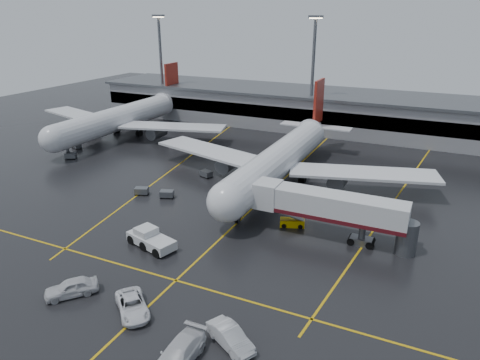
% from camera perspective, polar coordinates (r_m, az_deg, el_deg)
% --- Properties ---
extents(ground, '(220.00, 220.00, 0.00)m').
position_cam_1_polar(ground, '(65.06, 2.35, -2.99)').
color(ground, black).
rests_on(ground, ground).
extents(apron_line_centre, '(0.25, 90.00, 0.02)m').
position_cam_1_polar(apron_line_centre, '(65.05, 2.35, -2.98)').
color(apron_line_centre, gold).
rests_on(apron_line_centre, ground).
extents(apron_line_stop, '(60.00, 0.25, 0.02)m').
position_cam_1_polar(apron_line_stop, '(47.96, -8.23, -12.65)').
color(apron_line_stop, gold).
rests_on(apron_line_stop, ground).
extents(apron_line_left, '(9.99, 69.35, 0.02)m').
position_cam_1_polar(apron_line_left, '(82.13, -7.83, 2.02)').
color(apron_line_left, gold).
rests_on(apron_line_left, ground).
extents(apron_line_right, '(7.57, 69.64, 0.02)m').
position_cam_1_polar(apron_line_right, '(70.22, 19.31, -2.36)').
color(apron_line_right, gold).
rests_on(apron_line_right, ground).
extents(terminal, '(122.00, 19.00, 8.60)m').
position_cam_1_polar(terminal, '(107.63, 12.51, 8.63)').
color(terminal, gray).
rests_on(terminal, ground).
extents(light_mast_left, '(3.00, 1.20, 25.45)m').
position_cam_1_polar(light_mast_left, '(118.90, -10.12, 14.89)').
color(light_mast_left, '#595B60').
rests_on(light_mast_left, ground).
extents(light_mast_mid, '(3.00, 1.20, 25.45)m').
position_cam_1_polar(light_mast_mid, '(101.53, 9.35, 13.95)').
color(light_mast_mid, '#595B60').
rests_on(light_mast_mid, ground).
extents(main_airliner, '(48.80, 45.60, 14.10)m').
position_cam_1_polar(main_airliner, '(72.02, 5.41, 2.92)').
color(main_airliner, silver).
rests_on(main_airliner, ground).
extents(second_airliner, '(48.80, 45.60, 14.10)m').
position_cam_1_polar(second_airliner, '(102.79, -14.86, 7.80)').
color(second_airliner, silver).
rests_on(second_airliner, ground).
extents(jet_bridge, '(19.90, 3.40, 6.05)m').
position_cam_1_polar(jet_bridge, '(54.92, 11.42, -3.62)').
color(jet_bridge, silver).
rests_on(jet_bridge, ground).
extents(pushback_tractor, '(6.88, 4.28, 2.29)m').
position_cam_1_polar(pushback_tractor, '(54.30, -11.44, -7.47)').
color(pushback_tractor, silver).
rests_on(pushback_tractor, ground).
extents(belt_loader, '(3.43, 2.29, 2.01)m').
position_cam_1_polar(belt_loader, '(58.52, 6.73, -5.46)').
color(belt_loader, '#D8AF00').
rests_on(belt_loader, ground).
extents(service_van_a, '(5.76, 5.49, 1.52)m').
position_cam_1_polar(service_van_a, '(43.95, -13.66, -15.40)').
color(service_van_a, white).
rests_on(service_van_a, ground).
extents(service_van_b, '(2.58, 6.12, 1.76)m').
position_cam_1_polar(service_van_b, '(38.09, -7.93, -21.31)').
color(service_van_b, silver).
rests_on(service_van_b, ground).
extents(service_van_c, '(5.28, 3.95, 1.66)m').
position_cam_1_polar(service_van_c, '(39.38, -1.26, -19.50)').
color(service_van_c, silver).
rests_on(service_van_c, ground).
extents(service_van_d, '(4.88, 5.20, 1.74)m').
position_cam_1_polar(service_van_d, '(47.91, -20.85, -12.78)').
color(service_van_d, silver).
rests_on(service_van_d, ground).
extents(baggage_cart_a, '(2.33, 1.93, 1.12)m').
position_cam_1_polar(baggage_cart_a, '(67.57, -9.38, -1.75)').
color(baggage_cart_a, '#595B60').
rests_on(baggage_cart_a, ground).
extents(baggage_cart_b, '(2.34, 1.95, 1.12)m').
position_cam_1_polar(baggage_cart_b, '(69.45, -12.53, -1.34)').
color(baggage_cart_b, '#595B60').
rests_on(baggage_cart_b, ground).
extents(baggage_cart_c, '(2.33, 1.92, 1.12)m').
position_cam_1_polar(baggage_cart_c, '(75.12, -4.37, 0.84)').
color(baggage_cart_c, '#595B60').
rests_on(baggage_cart_c, ground).
extents(baggage_cart_d, '(2.30, 1.83, 1.12)m').
position_cam_1_polar(baggage_cart_d, '(96.88, -20.28, 4.21)').
color(baggage_cart_d, '#595B60').
rests_on(baggage_cart_d, ground).
extents(baggage_cart_e, '(2.37, 2.07, 1.12)m').
position_cam_1_polar(baggage_cart_e, '(90.22, -20.92, 2.95)').
color(baggage_cart_e, '#595B60').
rests_on(baggage_cart_e, ground).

